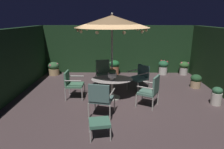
{
  "coord_description": "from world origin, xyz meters",
  "views": [
    {
      "loc": [
        -0.17,
        -6.2,
        2.68
      ],
      "look_at": [
        -0.25,
        0.12,
        0.86
      ],
      "focal_mm": 31.53,
      "sensor_mm": 36.0,
      "label": 1
    }
  ],
  "objects_px": {
    "patio_chair_north": "(101,97)",
    "patio_umbrella": "(112,22)",
    "potted_plant_front_corner": "(184,67)",
    "patio_dining_table": "(112,83)",
    "patio_chair_south": "(72,83)",
    "potted_plant_back_right": "(163,67)",
    "patio_chair_southeast": "(103,72)",
    "patio_chair_east": "(140,76)",
    "potted_plant_back_left": "(196,81)",
    "potted_plant_right_near": "(54,68)",
    "potted_plant_left_far": "(115,67)",
    "centerpiece_planter": "(112,74)",
    "patio_chair_northeast": "(151,89)",
    "ottoman_footrest": "(100,123)",
    "potted_plant_left_near": "(217,96)"
  },
  "relations": [
    {
      "from": "potted_plant_back_right",
      "to": "potted_plant_left_near",
      "type": "distance_m",
      "value": 3.63
    },
    {
      "from": "potted_plant_front_corner",
      "to": "patio_chair_east",
      "type": "bearing_deg",
      "value": -138.48
    },
    {
      "from": "ottoman_footrest",
      "to": "potted_plant_back_right",
      "type": "height_order",
      "value": "potted_plant_back_right"
    },
    {
      "from": "ottoman_footrest",
      "to": "patio_chair_northeast",
      "type": "bearing_deg",
      "value": 48.47
    },
    {
      "from": "patio_chair_north",
      "to": "patio_umbrella",
      "type": "bearing_deg",
      "value": 77.74
    },
    {
      "from": "patio_chair_east",
      "to": "potted_plant_front_corner",
      "type": "xyz_separation_m",
      "value": [
        2.41,
        2.13,
        -0.19
      ]
    },
    {
      "from": "patio_umbrella",
      "to": "potted_plant_back_left",
      "type": "bearing_deg",
      "value": 18.58
    },
    {
      "from": "centerpiece_planter",
      "to": "patio_chair_east",
      "type": "distance_m",
      "value": 1.5
    },
    {
      "from": "patio_dining_table",
      "to": "potted_plant_back_right",
      "type": "xyz_separation_m",
      "value": [
        2.47,
        3.03,
        -0.16
      ]
    },
    {
      "from": "patio_umbrella",
      "to": "potted_plant_front_corner",
      "type": "relative_size",
      "value": 4.41
    },
    {
      "from": "potted_plant_back_left",
      "to": "potted_plant_left_near",
      "type": "xyz_separation_m",
      "value": [
        0.02,
        -1.61,
        0.02
      ]
    },
    {
      "from": "patio_umbrella",
      "to": "patio_chair_north",
      "type": "distance_m",
      "value": 2.42
    },
    {
      "from": "potted_plant_right_near",
      "to": "potted_plant_left_near",
      "type": "distance_m",
      "value": 7.06
    },
    {
      "from": "centerpiece_planter",
      "to": "potted_plant_back_left",
      "type": "xyz_separation_m",
      "value": [
        3.31,
        1.25,
        -0.63
      ]
    },
    {
      "from": "potted_plant_left_far",
      "to": "potted_plant_back_right",
      "type": "bearing_deg",
      "value": 1.88
    },
    {
      "from": "potted_plant_right_near",
      "to": "potted_plant_left_near",
      "type": "relative_size",
      "value": 1.07
    },
    {
      "from": "patio_chair_north",
      "to": "patio_chair_east",
      "type": "relative_size",
      "value": 1.07
    },
    {
      "from": "centerpiece_planter",
      "to": "potted_plant_back_left",
      "type": "height_order",
      "value": "centerpiece_planter"
    },
    {
      "from": "centerpiece_planter",
      "to": "patio_chair_south",
      "type": "bearing_deg",
      "value": 173.59
    },
    {
      "from": "potted_plant_front_corner",
      "to": "patio_dining_table",
      "type": "bearing_deg",
      "value": -139.16
    },
    {
      "from": "patio_chair_east",
      "to": "potted_plant_back_left",
      "type": "relative_size",
      "value": 1.75
    },
    {
      "from": "ottoman_footrest",
      "to": "potted_plant_back_left",
      "type": "distance_m",
      "value": 4.95
    },
    {
      "from": "potted_plant_left_near",
      "to": "potted_plant_left_far",
      "type": "bearing_deg",
      "value": 133.31
    },
    {
      "from": "potted_plant_right_near",
      "to": "potted_plant_left_far",
      "type": "relative_size",
      "value": 0.89
    },
    {
      "from": "patio_chair_north",
      "to": "potted_plant_back_right",
      "type": "xyz_separation_m",
      "value": [
        2.76,
        4.37,
        -0.2
      ]
    },
    {
      "from": "patio_chair_northeast",
      "to": "potted_plant_back_left",
      "type": "bearing_deg",
      "value": 40.11
    },
    {
      "from": "patio_chair_north",
      "to": "potted_plant_right_near",
      "type": "distance_m",
      "value": 4.95
    },
    {
      "from": "patio_chair_north",
      "to": "patio_chair_east",
      "type": "height_order",
      "value": "patio_chair_north"
    },
    {
      "from": "patio_chair_east",
      "to": "potted_plant_front_corner",
      "type": "bearing_deg",
      "value": 41.52
    },
    {
      "from": "potted_plant_back_left",
      "to": "patio_dining_table",
      "type": "bearing_deg",
      "value": -161.42
    },
    {
      "from": "potted_plant_left_near",
      "to": "potted_plant_back_left",
      "type": "bearing_deg",
      "value": 90.79
    },
    {
      "from": "patio_chair_northeast",
      "to": "potted_plant_left_far",
      "type": "xyz_separation_m",
      "value": [
        -1.12,
        3.61,
        -0.18
      ]
    },
    {
      "from": "centerpiece_planter",
      "to": "patio_chair_northeast",
      "type": "relative_size",
      "value": 0.39
    },
    {
      "from": "patio_dining_table",
      "to": "potted_plant_right_near",
      "type": "xyz_separation_m",
      "value": [
        -2.87,
        2.87,
        -0.22
      ]
    },
    {
      "from": "patio_chair_northeast",
      "to": "potted_plant_front_corner",
      "type": "distance_m",
      "value": 4.31
    },
    {
      "from": "patio_chair_east",
      "to": "ottoman_footrest",
      "type": "bearing_deg",
      "value": -112.54
    },
    {
      "from": "potted_plant_back_left",
      "to": "patio_chair_south",
      "type": "bearing_deg",
      "value": -166.81
    },
    {
      "from": "patio_chair_southeast",
      "to": "patio_umbrella",
      "type": "bearing_deg",
      "value": -74.8
    },
    {
      "from": "patio_chair_northeast",
      "to": "potted_plant_back_right",
      "type": "xyz_separation_m",
      "value": [
        1.26,
        3.69,
        -0.18
      ]
    },
    {
      "from": "patio_umbrella",
      "to": "potted_plant_left_far",
      "type": "distance_m",
      "value": 3.67
    },
    {
      "from": "potted_plant_right_near",
      "to": "potted_plant_left_far",
      "type": "xyz_separation_m",
      "value": [
        2.95,
        0.08,
        0.06
      ]
    },
    {
      "from": "patio_chair_southeast",
      "to": "potted_plant_left_near",
      "type": "height_order",
      "value": "patio_chair_southeast"
    },
    {
      "from": "patio_dining_table",
      "to": "patio_chair_southeast",
      "type": "height_order",
      "value": "patio_chair_southeast"
    },
    {
      "from": "patio_chair_southeast",
      "to": "ottoman_footrest",
      "type": "bearing_deg",
      "value": -88.38
    },
    {
      "from": "patio_chair_east",
      "to": "potted_plant_right_near",
      "type": "bearing_deg",
      "value": 152.94
    },
    {
      "from": "patio_chair_northeast",
      "to": "patio_chair_southeast",
      "type": "distance_m",
      "value": 2.54
    },
    {
      "from": "patio_chair_northeast",
      "to": "potted_plant_right_near",
      "type": "distance_m",
      "value": 5.4
    },
    {
      "from": "patio_chair_north",
      "to": "patio_chair_southeast",
      "type": "bearing_deg",
      "value": 91.51
    },
    {
      "from": "patio_chair_south",
      "to": "potted_plant_back_right",
      "type": "height_order",
      "value": "patio_chair_south"
    },
    {
      "from": "potted_plant_back_right",
      "to": "patio_chair_south",
      "type": "bearing_deg",
      "value": -141.88
    }
  ]
}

